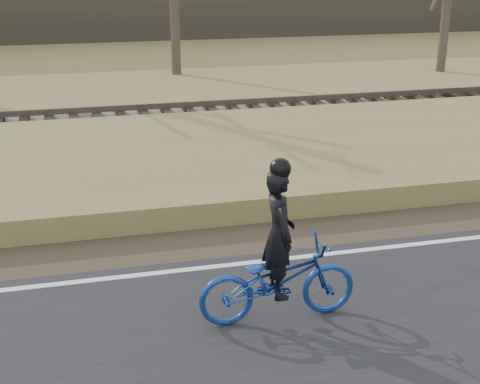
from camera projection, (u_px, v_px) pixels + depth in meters
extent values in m
plane|color=olive|center=(43.00, 297.00, 9.19)|extent=(120.00, 120.00, 0.00)
cube|color=silver|center=(43.00, 286.00, 9.35)|extent=(120.00, 0.12, 0.01)
cube|color=#473A2B|center=(45.00, 259.00, 10.28)|extent=(120.00, 1.60, 0.04)
cube|color=olive|center=(47.00, 185.00, 12.95)|extent=(120.00, 5.00, 0.44)
cube|color=slate|center=(50.00, 136.00, 16.42)|extent=(120.00, 3.00, 0.45)
cube|color=black|center=(48.00, 124.00, 16.32)|extent=(120.00, 2.40, 0.14)
cube|color=brown|center=(47.00, 125.00, 15.61)|extent=(120.00, 0.07, 0.15)
cube|color=brown|center=(48.00, 112.00, 16.92)|extent=(120.00, 0.07, 0.15)
imported|color=navy|center=(278.00, 280.00, 8.36)|extent=(2.03, 0.72, 1.06)
imported|color=black|center=(279.00, 234.00, 8.15)|extent=(0.40, 0.60, 1.63)
sphere|color=black|center=(280.00, 169.00, 7.87)|extent=(0.26, 0.26, 0.26)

